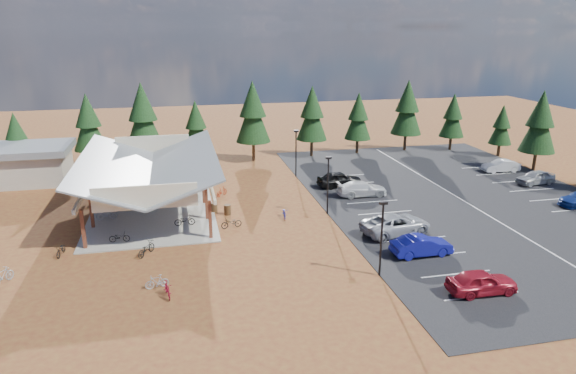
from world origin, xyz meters
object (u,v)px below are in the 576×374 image
at_px(lamp_post_1, 328,181).
at_px(car_3, 362,189).
at_px(trash_bin_0, 228,210).
at_px(car_8, 536,177).
at_px(bike_11, 167,289).
at_px(car_9, 501,166).
at_px(car_4, 339,179).
at_px(bike_3, 143,182).
at_px(bike_4, 185,220).
at_px(bike_5, 175,203).
at_px(lamp_post_0, 382,233).
at_px(bike_2, 133,190).
at_px(bike_0, 119,237).
at_px(bike_1, 107,214).
at_px(bike_9, 2,276).
at_px(bike_8, 61,250).
at_px(bike_13, 157,282).
at_px(bike_7, 178,185).
at_px(trash_bin_1, 214,208).
at_px(car_2, 396,224).
at_px(bike_12, 146,249).
at_px(bike_16, 231,223).
at_px(outbuilding, 16,164).
at_px(bike_pavilion, 150,167).
at_px(bike_14, 285,213).
at_px(lamp_post_2, 296,150).
at_px(bike_6, 173,188).
at_px(car_1, 422,246).
at_px(bike_15, 222,191).

bearing_deg(lamp_post_1, car_3, 40.36).
bearing_deg(trash_bin_0, car_8, 3.74).
xyz_separation_m(bike_11, car_9, (36.60, 20.60, 0.24)).
bearing_deg(lamp_post_1, car_4, 64.73).
bearing_deg(bike_3, bike_11, -165.47).
height_order(bike_4, bike_5, bike_5).
bearing_deg(bike_3, lamp_post_0, -136.97).
height_order(bike_2, car_9, car_9).
height_order(bike_0, bike_3, bike_3).
bearing_deg(bike_1, bike_0, -173.25).
distance_m(bike_1, bike_2, 6.74).
height_order(bike_5, bike_9, bike_9).
distance_m(bike_8, bike_13, 9.38).
xyz_separation_m(bike_3, bike_7, (3.42, -1.85, 0.00)).
xyz_separation_m(car_8, car_9, (-0.66, 5.01, -0.03)).
bearing_deg(trash_bin_1, bike_8, -149.92).
height_order(bike_4, bike_13, bike_4).
relative_size(bike_13, car_2, 0.26).
height_order(bike_12, car_8, car_8).
relative_size(trash_bin_1, bike_1, 0.52).
relative_size(bike_16, car_4, 0.38).
relative_size(outbuilding, bike_13, 7.40).
height_order(bike_7, car_3, car_3).
height_order(bike_13, car_3, car_3).
distance_m(bike_pavilion, bike_9, 16.01).
bearing_deg(bike_11, bike_14, 39.59).
distance_m(bike_1, bike_14, 15.03).
distance_m(lamp_post_2, car_3, 9.56).
relative_size(bike_8, car_8, 0.40).
height_order(bike_7, car_2, car_2).
bearing_deg(bike_1, trash_bin_1, -98.74).
distance_m(outbuilding, bike_5, 19.85).
xyz_separation_m(bike_6, car_8, (36.81, -5.04, 0.17)).
distance_m(lamp_post_0, lamp_post_1, 12.00).
xyz_separation_m(trash_bin_1, bike_2, (-7.28, 6.45, 0.15)).
bearing_deg(bike_16, bike_4, -117.99).
xyz_separation_m(car_1, car_8, (19.54, 13.49, -0.01)).
relative_size(trash_bin_0, bike_11, 0.56).
height_order(lamp_post_0, bike_11, lamp_post_0).
relative_size(lamp_post_2, car_2, 0.90).
height_order(trash_bin_1, bike_0, same).
distance_m(bike_9, bike_13, 10.01).
xyz_separation_m(lamp_post_0, lamp_post_1, (0.00, 12.00, 0.00)).
bearing_deg(lamp_post_1, bike_5, 161.94).
xyz_separation_m(bike_8, car_8, (44.73, 7.93, 0.32)).
distance_m(bike_3, car_3, 22.08).
bearing_deg(bike_2, lamp_post_1, -117.39).
bearing_deg(bike_9, bike_15, -104.61).
height_order(lamp_post_1, bike_2, lamp_post_1).
bearing_deg(bike_4, car_2, -108.65).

